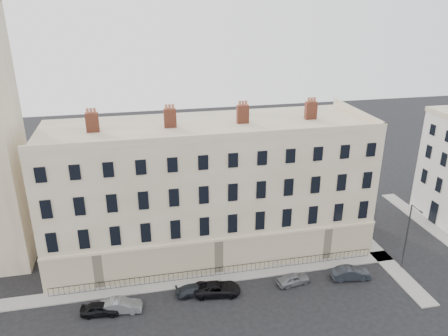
% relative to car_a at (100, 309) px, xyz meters
% --- Properties ---
extents(ground, '(160.00, 160.00, 0.00)m').
position_rel_car_a_xyz_m(ground, '(18.29, -1.75, -0.63)').
color(ground, black).
rests_on(ground, ground).
extents(terrace, '(36.22, 12.22, 17.00)m').
position_rel_car_a_xyz_m(terrace, '(12.32, 10.22, 6.87)').
color(terrace, tan).
rests_on(terrace, ground).
extents(pavement_terrace, '(48.00, 2.00, 0.12)m').
position_rel_car_a_xyz_m(pavement_terrace, '(8.29, 3.25, -0.57)').
color(pavement_terrace, gray).
rests_on(pavement_terrace, ground).
extents(pavement_east_return, '(2.00, 24.00, 0.12)m').
position_rel_car_a_xyz_m(pavement_east_return, '(31.29, 6.25, -0.57)').
color(pavement_east_return, gray).
rests_on(pavement_east_return, ground).
extents(pavement_adjacent, '(2.00, 20.00, 0.12)m').
position_rel_car_a_xyz_m(pavement_adjacent, '(41.29, 8.25, -0.57)').
color(pavement_adjacent, gray).
rests_on(pavement_adjacent, ground).
extents(railings, '(35.00, 0.04, 0.96)m').
position_rel_car_a_xyz_m(railings, '(12.29, 3.65, -0.07)').
color(railings, black).
rests_on(railings, ground).
extents(car_a, '(3.83, 1.92, 1.25)m').
position_rel_car_a_xyz_m(car_a, '(0.00, 0.00, 0.00)').
color(car_a, black).
rests_on(car_a, ground).
extents(car_b, '(4.16, 1.91, 1.32)m').
position_rel_car_a_xyz_m(car_b, '(1.88, 0.02, 0.04)').
color(car_b, slate).
rests_on(car_b, ground).
extents(car_c, '(3.84, 1.87, 1.07)m').
position_rel_car_a_xyz_m(car_c, '(9.09, 1.09, -0.09)').
color(car_c, '#1F242A').
rests_on(car_c, ground).
extents(car_d, '(4.92, 2.77, 1.30)m').
position_rel_car_a_xyz_m(car_d, '(11.42, 0.65, 0.02)').
color(car_d, black).
rests_on(car_d, ground).
extents(car_e, '(3.75, 1.97, 1.22)m').
position_rel_car_a_xyz_m(car_e, '(19.51, 0.61, -0.02)').
color(car_e, slate).
rests_on(car_e, ground).
extents(car_f, '(4.31, 1.91, 1.38)m').
position_rel_car_a_xyz_m(car_f, '(25.77, 0.16, 0.06)').
color(car_f, '#20242B').
rests_on(car_f, ground).
extents(streetlamp, '(0.33, 1.68, 7.78)m').
position_rel_car_a_xyz_m(streetlamp, '(32.31, 0.72, 3.69)').
color(streetlamp, '#2D2E32').
rests_on(streetlamp, ground).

